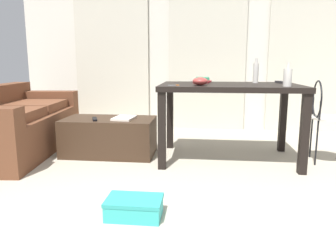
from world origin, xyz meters
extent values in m
plane|color=#B2A893|center=(0.00, 1.24, 0.00)|extent=(7.86, 7.86, 0.00)
cube|color=silver|center=(0.00, 3.28, 1.30)|extent=(5.57, 0.10, 2.60)
cube|color=beige|center=(-1.42, 3.19, 1.17)|extent=(1.11, 0.03, 2.34)
cube|color=beige|center=(0.00, 3.19, 1.17)|extent=(1.11, 0.03, 2.34)
cube|color=beige|center=(1.42, 3.19, 1.17)|extent=(1.11, 0.03, 2.34)
cube|color=brown|center=(-2.09, 1.74, 0.21)|extent=(1.01, 1.80, 0.42)
cube|color=brown|center=(-2.17, 2.50, 0.51)|extent=(0.86, 0.28, 0.19)
cube|color=brown|center=(-2.07, 2.07, 0.47)|extent=(0.66, 0.69, 0.10)
cube|color=brown|center=(-2.01, 1.41, 0.47)|extent=(0.66, 0.69, 0.10)
cube|color=#382619|center=(-1.05, 1.74, 0.20)|extent=(0.96, 0.50, 0.40)
cube|color=black|center=(0.20, 1.71, 0.75)|extent=(1.36, 0.83, 0.05)
cube|color=black|center=(-0.43, 1.34, 0.36)|extent=(0.07, 0.07, 0.72)
cube|color=black|center=(0.83, 1.34, 0.36)|extent=(0.07, 0.07, 0.72)
cube|color=black|center=(-0.43, 2.08, 0.36)|extent=(0.07, 0.07, 0.72)
cube|color=black|center=(0.83, 2.08, 0.36)|extent=(0.07, 0.07, 0.72)
cylinder|color=silver|center=(1.18, 1.72, 0.45)|extent=(0.37, 0.37, 0.02)
cylinder|color=black|center=(1.04, 1.61, 0.22)|extent=(0.02, 0.02, 0.44)
cylinder|color=black|center=(1.07, 1.86, 0.22)|extent=(0.02, 0.02, 0.44)
torus|color=black|center=(1.06, 1.73, 0.63)|extent=(0.07, 0.37, 0.37)
cylinder|color=black|center=(1.03, 1.58, 0.54)|extent=(0.02, 0.02, 0.18)
cylinder|color=black|center=(1.08, 1.89, 0.54)|extent=(0.02, 0.02, 0.18)
cylinder|color=beige|center=(0.49, 1.93, 0.87)|extent=(0.06, 0.06, 0.20)
cylinder|color=beige|center=(0.49, 1.93, 1.00)|extent=(0.03, 0.03, 0.05)
cylinder|color=beige|center=(0.69, 1.45, 0.85)|extent=(0.07, 0.07, 0.16)
cylinder|color=beige|center=(0.69, 1.45, 0.96)|extent=(0.03, 0.03, 0.05)
ellipsoid|color=#9E3833|center=(-0.09, 1.51, 0.81)|extent=(0.14, 0.14, 0.08)
cube|color=red|center=(-0.06, 1.94, 0.78)|extent=(0.20, 0.31, 0.02)
cube|color=red|center=(-0.07, 1.96, 0.80)|extent=(0.17, 0.31, 0.01)
cube|color=#2D7F56|center=(-0.06, 1.94, 0.81)|extent=(0.14, 0.27, 0.02)
cube|color=#232326|center=(0.75, 1.94, 0.78)|extent=(0.08, 0.16, 0.02)
cube|color=#9EA0A5|center=(-0.34, 1.45, 0.77)|extent=(0.06, 0.06, 0.00)
torus|color=orange|center=(-0.30, 1.49, 0.77)|extent=(0.03, 0.03, 0.00)
cube|color=#9EA0A5|center=(-0.35, 1.46, 0.77)|extent=(0.07, 0.03, 0.00)
torus|color=orange|center=(-0.29, 1.48, 0.77)|extent=(0.03, 0.03, 0.00)
cube|color=black|center=(-1.17, 1.64, 0.40)|extent=(0.10, 0.18, 0.02)
cube|color=silver|center=(-0.88, 1.72, 0.41)|extent=(0.23, 0.29, 0.02)
cube|color=#33B2AD|center=(-0.49, 0.42, 0.05)|extent=(0.35, 0.22, 0.10)
cube|color=teal|center=(-0.49, 0.42, 0.11)|extent=(0.36, 0.22, 0.02)
camera|label=1|loc=(-0.07, -1.38, 0.98)|focal=32.73mm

